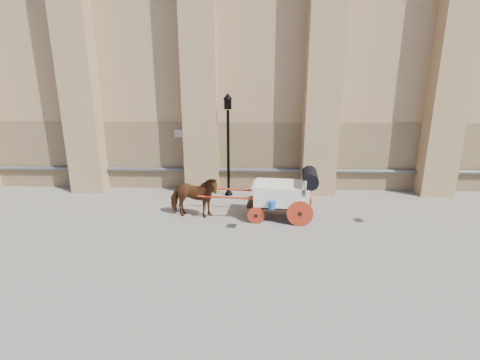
{
  "coord_description": "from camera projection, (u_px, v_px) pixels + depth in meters",
  "views": [
    {
      "loc": [
        1.2,
        -12.01,
        5.28
      ],
      "look_at": [
        0.75,
        0.64,
        1.43
      ],
      "focal_mm": 28.0,
      "sensor_mm": 36.0,
      "label": 1
    }
  ],
  "objects": [
    {
      "name": "horse",
      "position": [
        194.0,
        197.0,
        13.46
      ],
      "size": [
        1.92,
        1.01,
        1.56
      ],
      "primitive_type": "imported",
      "rotation": [
        0.0,
        0.0,
        1.48
      ],
      "color": "#5F3112",
      "rests_on": "ground"
    },
    {
      "name": "carriage",
      "position": [
        286.0,
        192.0,
        13.3
      ],
      "size": [
        4.3,
        1.59,
        1.84
      ],
      "rotation": [
        0.0,
        0.0,
        -0.1
      ],
      "color": "black",
      "rests_on": "ground"
    },
    {
      "name": "drain_grate_near",
      "position": [
        232.0,
        226.0,
        12.92
      ],
      "size": [
        0.38,
        0.38,
        0.01
      ],
      "primitive_type": "cube",
      "rotation": [
        0.0,
        0.0,
        -0.2
      ],
      "color": "black",
      "rests_on": "ground"
    },
    {
      "name": "street_lamp",
      "position": [
        228.0,
        142.0,
        15.42
      ],
      "size": [
        0.4,
        0.4,
        4.27
      ],
      "color": "black",
      "rests_on": "ground"
    },
    {
      "name": "drain_grate_far",
      "position": [
        358.0,
        220.0,
        13.39
      ],
      "size": [
        0.4,
        0.4,
        0.01
      ],
      "primitive_type": "cube",
      "rotation": [
        0.0,
        0.0,
        0.31
      ],
      "color": "black",
      "rests_on": "ground"
    },
    {
      "name": "ground",
      "position": [
        218.0,
        224.0,
        13.06
      ],
      "size": [
        90.0,
        90.0,
        0.0
      ],
      "primitive_type": "plane",
      "color": "gray",
      "rests_on": "ground"
    }
  ]
}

